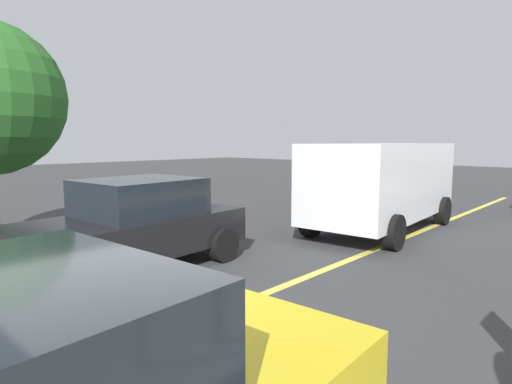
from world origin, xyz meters
TOP-DOWN VIEW (x-y plane):
  - ground_plane at (0.00, 0.00)m, footprint 80.00×80.00m
  - lane_marking_centre at (3.00, 0.00)m, footprint 28.00×0.16m
  - white_van at (7.75, 0.82)m, footprint 5.32×2.53m
  - car_black_crossing at (1.75, 2.55)m, footprint 4.12×2.28m

SIDE VIEW (x-z plane):
  - ground_plane at x=0.00m, z-range 0.00..0.00m
  - lane_marking_centre at x=3.00m, z-range 0.00..0.01m
  - car_black_crossing at x=1.75m, z-range 0.00..1.60m
  - white_van at x=7.75m, z-range 0.17..2.37m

